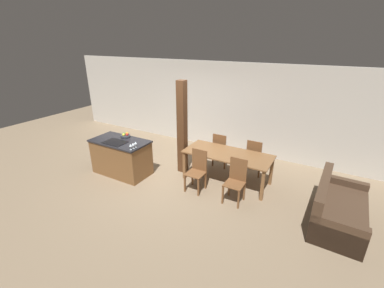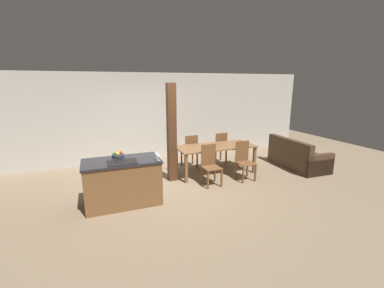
# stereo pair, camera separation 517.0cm
# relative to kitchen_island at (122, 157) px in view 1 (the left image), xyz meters

# --- Properties ---
(ground_plane) EXTENTS (16.00, 16.00, 0.00)m
(ground_plane) POSITION_rel_kitchen_island_xyz_m (1.15, 0.43, -0.46)
(ground_plane) COLOR #847056
(wall_back) EXTENTS (11.20, 0.08, 2.70)m
(wall_back) POSITION_rel_kitchen_island_xyz_m (1.15, 2.91, 0.89)
(wall_back) COLOR beige
(wall_back) RESTS_ON ground_plane
(kitchen_island) EXTENTS (1.49, 0.80, 0.93)m
(kitchen_island) POSITION_rel_kitchen_island_xyz_m (0.00, 0.00, 0.00)
(kitchen_island) COLOR brown
(kitchen_island) RESTS_ON ground_plane
(fruit_bowl) EXTENTS (0.25, 0.25, 0.11)m
(fruit_bowl) POSITION_rel_kitchen_island_xyz_m (-0.03, 0.25, 0.51)
(fruit_bowl) COLOR #383D47
(fruit_bowl) RESTS_ON kitchen_island
(wine_glass_near) EXTENTS (0.07, 0.07, 0.15)m
(wine_glass_near) POSITION_rel_kitchen_island_xyz_m (0.67, -0.33, 0.58)
(wine_glass_near) COLOR silver
(wine_glass_near) RESTS_ON kitchen_island
(wine_glass_middle) EXTENTS (0.07, 0.07, 0.15)m
(wine_glass_middle) POSITION_rel_kitchen_island_xyz_m (0.67, -0.24, 0.58)
(wine_glass_middle) COLOR silver
(wine_glass_middle) RESTS_ON kitchen_island
(wine_glass_far) EXTENTS (0.07, 0.07, 0.15)m
(wine_glass_far) POSITION_rel_kitchen_island_xyz_m (0.67, -0.16, 0.58)
(wine_glass_far) COLOR silver
(wine_glass_far) RESTS_ON kitchen_island
(dining_table) EXTENTS (2.10, 0.90, 0.76)m
(dining_table) POSITION_rel_kitchen_island_xyz_m (2.55, 0.96, 0.20)
(dining_table) COLOR brown
(dining_table) RESTS_ON ground_plane
(dining_chair_near_left) EXTENTS (0.40, 0.40, 0.97)m
(dining_chair_near_left) POSITION_rel_kitchen_island_xyz_m (2.08, 0.28, 0.04)
(dining_chair_near_left) COLOR brown
(dining_chair_near_left) RESTS_ON ground_plane
(dining_chair_near_right) EXTENTS (0.40, 0.40, 0.97)m
(dining_chair_near_right) POSITION_rel_kitchen_island_xyz_m (3.03, 0.28, 0.04)
(dining_chair_near_right) COLOR brown
(dining_chair_near_right) RESTS_ON ground_plane
(dining_chair_far_left) EXTENTS (0.40, 0.40, 0.97)m
(dining_chair_far_left) POSITION_rel_kitchen_island_xyz_m (2.08, 1.63, 0.04)
(dining_chair_far_left) COLOR brown
(dining_chair_far_left) RESTS_ON ground_plane
(dining_chair_far_right) EXTENTS (0.40, 0.40, 0.97)m
(dining_chair_far_right) POSITION_rel_kitchen_island_xyz_m (3.03, 1.63, 0.04)
(dining_chair_far_right) COLOR brown
(dining_chair_far_right) RESTS_ON ground_plane
(couch) EXTENTS (0.92, 1.74, 0.85)m
(couch) POSITION_rel_kitchen_island_xyz_m (4.98, 0.53, -0.18)
(couch) COLOR #473323
(couch) RESTS_ON ground_plane
(timber_post) EXTENTS (0.20, 0.20, 2.40)m
(timber_post) POSITION_rel_kitchen_island_xyz_m (1.31, 0.89, 0.74)
(timber_post) COLOR #4C2D19
(timber_post) RESTS_ON ground_plane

